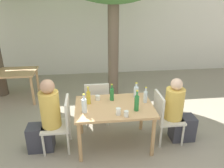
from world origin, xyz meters
The scene contains 18 objects.
ground_plane centered at (0.00, 0.00, 0.00)m, with size 30.00×30.00×0.00m, color gray.
cafe_building_wall centered at (0.00, 3.65, 1.40)m, with size 10.00×0.08×2.80m.
dining_table_front centered at (0.00, 0.00, 0.64)m, with size 1.24×0.86×0.73m.
dining_table_back centered at (-2.20, 1.90, 0.63)m, with size 1.22×0.72×0.73m.
patio_chair_0 centered at (-0.85, 0.00, 0.50)m, with size 0.44×0.44×0.89m.
patio_chair_1 centered at (0.85, 0.00, 0.50)m, with size 0.44×0.44×0.89m.
patio_chair_2 centered at (-0.25, 0.66, 0.50)m, with size 0.44×0.44×0.89m.
person_seated_0 centered at (-1.08, 0.00, 0.54)m, with size 0.55×0.30×1.22m.
person_seated_1 centered at (1.09, 0.00, 0.50)m, with size 0.55×0.31×1.15m.
water_bottle_0 centered at (0.41, 0.27, 0.83)m, with size 0.08×0.08×0.27m.
green_bottle_1 centered at (-0.01, 0.20, 0.84)m, with size 0.07×0.07×0.29m.
oil_cruet_2 centered at (-0.40, 0.12, 0.84)m, with size 0.07×0.07×0.29m.
water_bottle_3 centered at (0.52, 0.06, 0.83)m, with size 0.06×0.06×0.27m.
water_bottle_4 centered at (-0.47, -0.15, 0.85)m, with size 0.08×0.08×0.30m.
green_bottle_5 centered at (0.32, -0.19, 0.86)m, with size 0.07×0.07×0.34m.
drinking_glass_0 centered at (0.13, -0.35, 0.77)m, with size 0.07×0.07×0.09m.
drinking_glass_1 centered at (-0.25, 0.23, 0.77)m, with size 0.08×0.08×0.08m.
drinking_glass_2 centered at (0.03, -0.28, 0.78)m, with size 0.07×0.07×0.11m.
Camera 1 is at (-0.39, -3.05, 2.38)m, focal length 35.00 mm.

